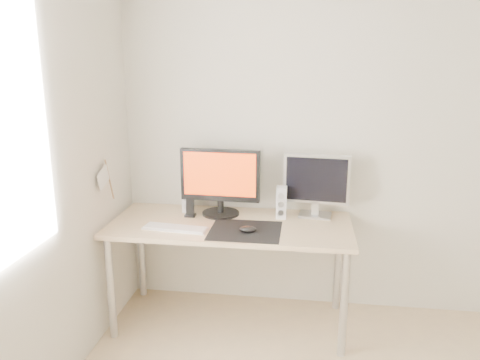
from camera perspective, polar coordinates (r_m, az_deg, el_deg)
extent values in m
plane|color=silver|center=(3.35, 15.81, 4.74)|extent=(3.50, 0.00, 3.50)
cube|color=black|center=(2.98, 0.65, -6.19)|extent=(0.45, 0.40, 0.00)
ellipsoid|color=black|center=(2.94, 0.96, -6.02)|extent=(0.11, 0.06, 0.04)
cube|color=#D1B587|center=(3.13, -1.18, -5.52)|extent=(1.60, 0.70, 0.03)
cylinder|color=silver|center=(3.21, -15.47, -12.59)|extent=(0.05, 0.05, 0.70)
cylinder|color=silver|center=(2.99, 12.55, -14.56)|extent=(0.05, 0.05, 0.70)
cylinder|color=silver|center=(3.70, -11.93, -8.65)|extent=(0.05, 0.05, 0.70)
cylinder|color=silver|center=(3.51, 11.85, -9.98)|extent=(0.05, 0.05, 0.70)
cylinder|color=black|center=(3.29, -2.36, -4.07)|extent=(0.27, 0.27, 0.02)
cylinder|color=black|center=(3.27, -2.38, -2.94)|extent=(0.05, 0.05, 0.12)
cube|color=black|center=(3.20, -2.44, 0.60)|extent=(0.55, 0.07, 0.36)
cube|color=#FF370D|center=(3.18, -2.53, 0.67)|extent=(0.50, 0.02, 0.30)
cube|color=silver|center=(3.30, 9.13, -4.23)|extent=(0.24, 0.18, 0.01)
cube|color=silver|center=(3.28, 9.17, -3.28)|extent=(0.05, 0.04, 0.10)
cube|color=silver|center=(3.22, 9.31, 0.11)|extent=(0.45, 0.09, 0.34)
cube|color=black|center=(3.20, 9.28, 0.02)|extent=(0.41, 0.05, 0.30)
cube|color=white|center=(3.34, -6.37, -2.05)|extent=(0.07, 0.08, 0.22)
cylinder|color=silver|center=(3.32, -6.52, -3.24)|extent=(0.04, 0.01, 0.04)
cylinder|color=#A8A8AA|center=(3.30, -6.55, -2.25)|extent=(0.04, 0.01, 0.04)
cylinder|color=#B9B9BB|center=(3.28, -6.58, -1.26)|extent=(0.04, 0.01, 0.04)
cube|color=white|center=(3.20, 5.07, -2.75)|extent=(0.07, 0.08, 0.22)
cylinder|color=silver|center=(3.18, 5.01, -4.00)|extent=(0.04, 0.01, 0.04)
cylinder|color=#B9B9BC|center=(3.16, 5.03, -2.98)|extent=(0.04, 0.01, 0.04)
cylinder|color=silver|center=(3.14, 5.06, -1.94)|extent=(0.04, 0.01, 0.04)
cube|color=silver|center=(3.04, -7.88, -5.86)|extent=(0.43, 0.17, 0.01)
cube|color=white|center=(3.04, -7.89, -5.72)|extent=(0.41, 0.15, 0.01)
cube|color=black|center=(3.27, -6.07, -4.29)|extent=(0.07, 0.06, 0.02)
cube|color=black|center=(3.25, -6.10, -3.20)|extent=(0.06, 0.03, 0.11)
cylinder|color=#A57F54|center=(3.18, -15.63, 0.04)|extent=(0.01, 0.10, 0.29)
cube|color=white|center=(3.09, -16.30, 0.34)|extent=(0.00, 0.19, 0.15)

